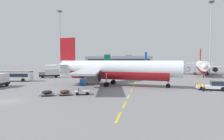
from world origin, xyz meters
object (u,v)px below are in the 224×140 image
Objects in this scene: airliner_far_center at (89,66)px; apron_light_mast_far at (211,31)px; pushback_tug at (212,86)px; apron_light_mast_near at (60,35)px; catering_truck at (50,73)px; airliner_foreground at (115,70)px; airliner_mid_left at (202,66)px; uld_cargo_container at (84,82)px; baggage_train at (65,92)px; ground_crew_worker at (203,87)px; airliner_far_right at (139,64)px; apron_shuttle_bus at (11,75)px.

airliner_far_center is 0.91× the size of apron_light_mast_far.
apron_light_mast_near is at bearing 141.22° from pushback_tug.
pushback_tug is 0.86× the size of catering_truck.
airliner_foreground reaches higher than airliner_far_center.
uld_cargo_container is at bearing -134.08° from airliner_mid_left.
pushback_tug is 30.13m from baggage_train.
airliner_far_right is at bearing 101.31° from ground_crew_worker.
airliner_foreground is at bearing 171.30° from pushback_tug.
apron_light_mast_far is (2.41, -2.28, 14.25)m from airliner_mid_left.
catering_truck reaches higher than ground_crew_worker.
airliner_far_center is at bearing 65.09° from apron_light_mast_near.
airliner_foreground is 1.04× the size of airliner_mid_left.
airliner_mid_left is at bearing 75.32° from ground_crew_worker.
airliner_foreground is 2.83× the size of apron_shuttle_bus.
airliner_mid_left is at bearing -50.37° from airliner_far_right.
airliner_far_right is 1.08× the size of apron_light_mast_near.
baggage_train is at bearing -124.96° from airliner_mid_left.
airliner_foreground is 51.09m from apron_light_mast_far.
apron_shuttle_bus is 40.16m from apron_light_mast_near.
apron_shuttle_bus is 74.22m from apron_light_mast_far.
ground_crew_worker is (-2.43, -2.28, 0.09)m from pushback_tug.
uld_cargo_container reaches higher than baggage_train.
ground_crew_worker is (50.76, -9.78, -0.76)m from apron_shuttle_bus.
airliner_far_center is (-55.37, 20.73, -0.72)m from airliner_mid_left.
apron_light_mast_near is (-37.04, -30.64, 14.47)m from airliner_far_right.
apron_light_mast_far is at bearing 48.13° from airliner_foreground.
apron_light_mast_near reaches higher than ground_crew_worker.
airliner_far_right reaches higher than apron_shuttle_bus.
apron_light_mast_near is at bearing -114.91° from airliner_far_center.
apron_shuttle_bus is (-7.02, -55.32, -1.34)m from airliner_far_center.
airliner_far_center is at bearing 123.90° from ground_crew_worker.
apron_shuttle_bus is 0.41× the size of apron_light_mast_near.
apron_light_mast_far reaches higher than airliner_far_right.
airliner_far_center is 62.70m from uld_cargo_container.
pushback_tug is 72.49m from apron_light_mast_near.
ground_crew_worker is 0.06× the size of apron_light_mast_far.
apron_light_mast_near is (-33.70, 40.84, 14.28)m from airliner_foreground.
airliner_foreground is 1.16× the size of apron_light_mast_near.
pushback_tug is 0.74× the size of baggage_train.
airliner_far_center is 76.17m from baggage_train.
ground_crew_worker is at bearing -26.50° from catering_truck.
airliner_mid_left reaches higher than pushback_tug.
airliner_foreground is at bearing 5.17° from uld_cargo_container.
airliner_mid_left is 65.00m from baggage_train.
apron_light_mast_far is at bearing 52.13° from baggage_train.
catering_truck is (-26.45, 17.01, -2.30)m from airliner_foreground.
pushback_tug is at bearing -4.95° from uld_cargo_container.
pushback_tug is 0.19× the size of airliner_mid_left.
airliner_foreground is 4.76× the size of catering_truck.
apron_light_mast_near is 66.61m from apron_light_mast_far.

